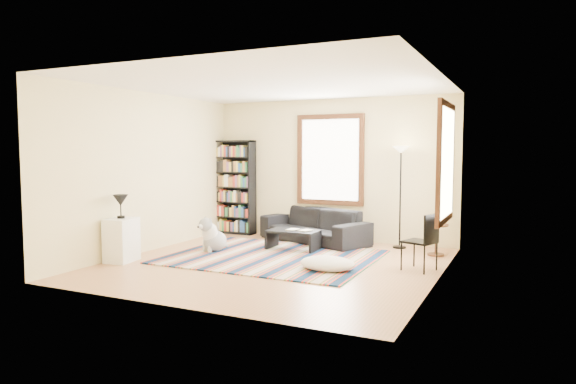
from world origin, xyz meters
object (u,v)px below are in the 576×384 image
at_px(floor_cushion, 327,263).
at_px(white_cabinet, 122,240).
at_px(sofa, 314,225).
at_px(dog, 215,234).
at_px(coffee_table, 293,240).
at_px(bookshelf, 235,187).
at_px(floor_lamp, 400,198).
at_px(folding_chair, 419,242).
at_px(side_table, 436,240).

xyz_separation_m(floor_cushion, white_cabinet, (-3.22, -0.82, 0.25)).
height_order(sofa, dog, sofa).
bearing_deg(floor_cushion, white_cabinet, -165.67).
distance_m(coffee_table, floor_cushion, 1.64).
relative_size(sofa, coffee_table, 2.50).
bearing_deg(bookshelf, coffee_table, -31.65).
height_order(white_cabinet, dog, white_cabinet).
relative_size(floor_lamp, white_cabinet, 2.66).
xyz_separation_m(bookshelf, folding_chair, (4.27, -1.81, -0.57)).
xyz_separation_m(coffee_table, floor_lamp, (1.68, 1.02, 0.75)).
distance_m(bookshelf, white_cabinet, 3.29).
distance_m(floor_cushion, floor_lamp, 2.44).
bearing_deg(bookshelf, floor_lamp, -2.70).
bearing_deg(bookshelf, dog, -69.03).
relative_size(coffee_table, floor_lamp, 0.48).
bearing_deg(floor_lamp, side_table, -29.93).
xyz_separation_m(floor_lamp, dog, (-2.89, -1.71, -0.62)).
bearing_deg(coffee_table, sofa, 88.28).
bearing_deg(white_cabinet, side_table, 21.56).
xyz_separation_m(coffee_table, side_table, (2.40, 0.61, 0.09)).
xyz_separation_m(floor_cushion, folding_chair, (1.23, 0.59, 0.33)).
bearing_deg(sofa, floor_lamp, 25.77).
relative_size(bookshelf, coffee_table, 2.22).
relative_size(coffee_table, folding_chair, 1.05).
relative_size(floor_cushion, side_table, 1.55).
height_order(bookshelf, folding_chair, bookshelf).
distance_m(sofa, side_table, 2.39).
bearing_deg(dog, coffee_table, 45.31).
bearing_deg(folding_chair, sofa, 165.88).
distance_m(floor_cushion, folding_chair, 1.40).
height_order(bookshelf, white_cabinet, bookshelf).
distance_m(floor_cushion, white_cabinet, 3.33).
bearing_deg(bookshelf, folding_chair, -22.95).
height_order(floor_cushion, side_table, side_table).
height_order(side_table, dog, dog).
distance_m(sofa, bookshelf, 2.08).
bearing_deg(floor_cushion, side_table, 54.71).
distance_m(sofa, floor_lamp, 1.76).
height_order(sofa, side_table, sofa).
distance_m(bookshelf, floor_cushion, 3.97).
xyz_separation_m(sofa, floor_lamp, (1.65, 0.10, 0.60)).
height_order(coffee_table, folding_chair, folding_chair).
bearing_deg(coffee_table, folding_chair, -14.84).
relative_size(coffee_table, floor_cushion, 1.07).
distance_m(floor_lamp, folding_chair, 1.84).
xyz_separation_m(bookshelf, side_table, (4.32, -0.58, -0.73)).
relative_size(sofa, white_cabinet, 3.22).
relative_size(bookshelf, dog, 3.27).
xyz_separation_m(floor_cushion, floor_lamp, (0.57, 2.22, 0.83)).
distance_m(sofa, folding_chair, 2.78).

